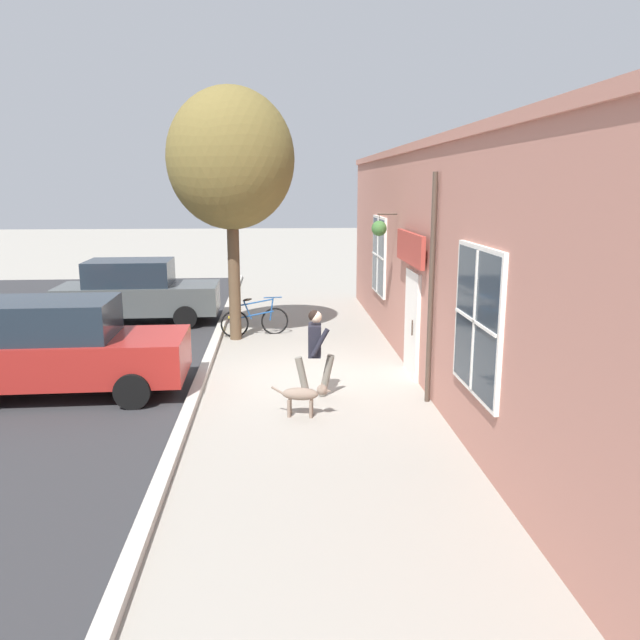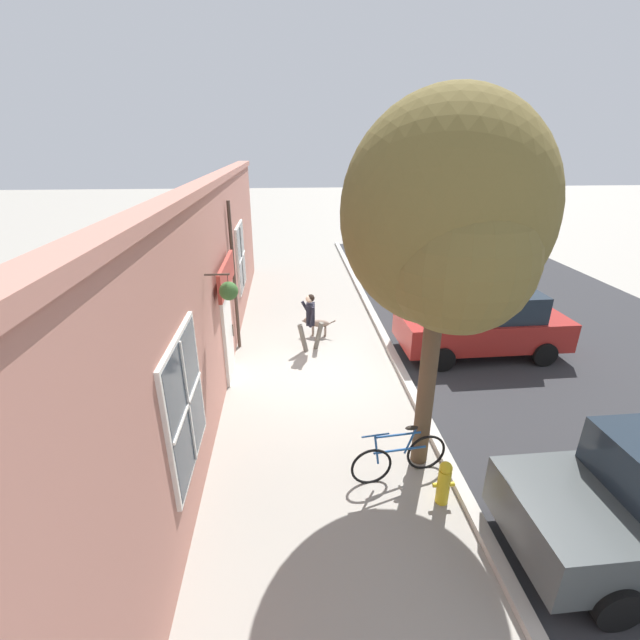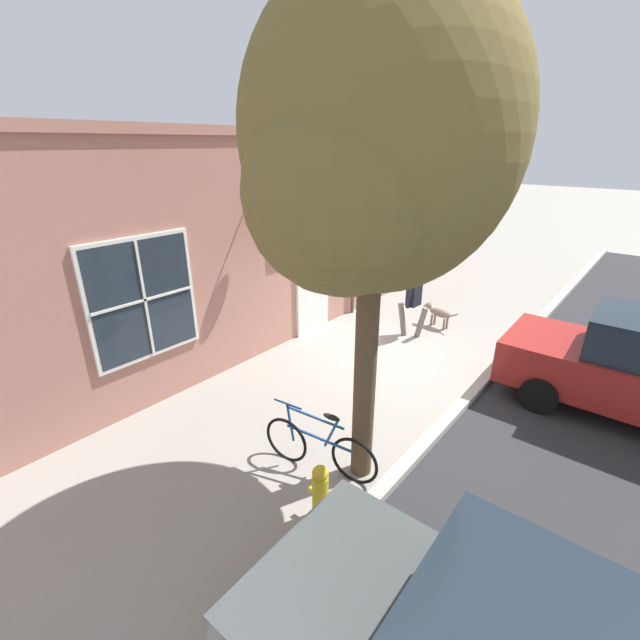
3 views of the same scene
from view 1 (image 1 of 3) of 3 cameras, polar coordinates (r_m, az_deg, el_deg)
The scene contains 9 objects.
ground_plane at distance 12.36m, azimuth -1.52°, elevation -5.37°, with size 90.00×90.00×0.00m, color gray.
storefront_facade at distance 12.21m, azimuth 9.50°, elevation 5.22°, with size 0.95×18.00×4.55m.
pedestrian_walking at distance 11.01m, azimuth -0.47°, elevation -2.41°, with size 0.73×0.58×1.61m.
dog_on_leash at distance 10.29m, azimuth -1.49°, elevation -6.82°, with size 1.00×0.32×0.58m.
street_tree_by_curb at distance 15.33m, azimuth -8.15°, elevation 13.83°, with size 2.99×2.93×5.99m.
leaning_bicycle at distance 15.88m, azimuth -5.96°, elevation -0.06°, with size 1.71×0.41×1.00m.
parked_car_nearest_curb at distance 17.87m, azimuth -16.42°, elevation 2.51°, with size 4.34×2.01×1.75m.
parked_car_mid_block at distance 12.13m, azimuth -22.63°, elevation -2.35°, with size 4.34×2.01×1.75m.
fire_hydrant at distance 16.52m, azimuth -7.79°, elevation 0.43°, with size 0.34×0.20×0.77m.
Camera 1 is at (0.50, 11.78, 3.72)m, focal length 35.00 mm.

